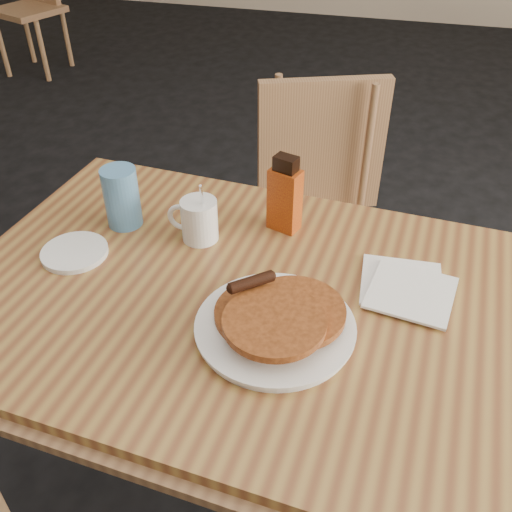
{
  "coord_description": "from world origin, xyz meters",
  "views": [
    {
      "loc": [
        0.27,
        -0.78,
        1.51
      ],
      "look_at": [
        0.05,
        0.03,
        0.86
      ],
      "focal_mm": 40.0,
      "sensor_mm": 36.0,
      "label": 1
    }
  ],
  "objects_px": {
    "main_table": "(248,308)",
    "coffee_mug": "(198,219)",
    "chair_main_far": "(313,200)",
    "blue_tumbler": "(122,197)",
    "pancake_plate": "(276,322)",
    "syrup_bottle": "(285,196)"
  },
  "relations": [
    {
      "from": "chair_main_far",
      "to": "coffee_mug",
      "type": "bearing_deg",
      "value": -128.1
    },
    {
      "from": "pancake_plate",
      "to": "blue_tumbler",
      "type": "bearing_deg",
      "value": 149.13
    },
    {
      "from": "chair_main_far",
      "to": "blue_tumbler",
      "type": "xyz_separation_m",
      "value": [
        -0.36,
        -0.56,
        0.29
      ]
    },
    {
      "from": "pancake_plate",
      "to": "coffee_mug",
      "type": "relative_size",
      "value": 1.95
    },
    {
      "from": "syrup_bottle",
      "to": "blue_tumbler",
      "type": "height_order",
      "value": "syrup_bottle"
    },
    {
      "from": "pancake_plate",
      "to": "chair_main_far",
      "type": "bearing_deg",
      "value": 94.86
    },
    {
      "from": "syrup_bottle",
      "to": "blue_tumbler",
      "type": "bearing_deg",
      "value": -149.66
    },
    {
      "from": "main_table",
      "to": "syrup_bottle",
      "type": "height_order",
      "value": "syrup_bottle"
    },
    {
      "from": "main_table",
      "to": "coffee_mug",
      "type": "height_order",
      "value": "coffee_mug"
    },
    {
      "from": "coffee_mug",
      "to": "pancake_plate",
      "type": "bearing_deg",
      "value": -27.29
    },
    {
      "from": "pancake_plate",
      "to": "coffee_mug",
      "type": "xyz_separation_m",
      "value": [
        -0.24,
        0.24,
        0.03
      ]
    },
    {
      "from": "coffee_mug",
      "to": "blue_tumbler",
      "type": "relative_size",
      "value": 1.08
    },
    {
      "from": "main_table",
      "to": "pancake_plate",
      "type": "distance_m",
      "value": 0.14
    },
    {
      "from": "main_table",
      "to": "pancake_plate",
      "type": "xyz_separation_m",
      "value": [
        0.08,
        -0.09,
        0.07
      ]
    },
    {
      "from": "main_table",
      "to": "syrup_bottle",
      "type": "relative_size",
      "value": 7.08
    },
    {
      "from": "syrup_bottle",
      "to": "blue_tumbler",
      "type": "distance_m",
      "value": 0.37
    },
    {
      "from": "main_table",
      "to": "blue_tumbler",
      "type": "height_order",
      "value": "blue_tumbler"
    },
    {
      "from": "main_table",
      "to": "coffee_mug",
      "type": "relative_size",
      "value": 8.48
    },
    {
      "from": "main_table",
      "to": "blue_tumbler",
      "type": "distance_m",
      "value": 0.4
    },
    {
      "from": "main_table",
      "to": "chair_main_far",
      "type": "relative_size",
      "value": 1.45
    },
    {
      "from": "main_table",
      "to": "coffee_mug",
      "type": "bearing_deg",
      "value": 135.81
    },
    {
      "from": "main_table",
      "to": "blue_tumbler",
      "type": "bearing_deg",
      "value": 154.57
    }
  ]
}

